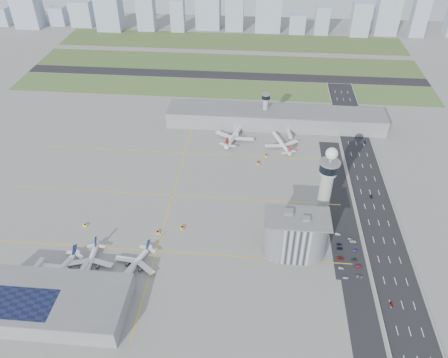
# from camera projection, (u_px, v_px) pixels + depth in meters

# --- Properties ---
(ground) EXTENTS (1000.00, 1000.00, 0.00)m
(ground) POSITION_uv_depth(u_px,v_px,m) (220.00, 225.00, 315.28)
(ground) COLOR gray
(grass_strip_0) EXTENTS (480.00, 50.00, 0.08)m
(grass_strip_0) POSITION_uv_depth(u_px,v_px,m) (221.00, 89.00, 495.75)
(grass_strip_0) COLOR #48622E
(grass_strip_0) RESTS_ON ground
(grass_strip_1) EXTENTS (480.00, 60.00, 0.08)m
(grass_strip_1) POSITION_uv_depth(u_px,v_px,m) (227.00, 63.00, 555.44)
(grass_strip_1) COLOR #445C2B
(grass_strip_1) RESTS_ON ground
(grass_strip_2) EXTENTS (480.00, 70.00, 0.08)m
(grass_strip_2) POSITION_uv_depth(u_px,v_px,m) (232.00, 41.00, 619.11)
(grass_strip_2) COLOR #4B622E
(grass_strip_2) RESTS_ON ground
(runway) EXTENTS (480.00, 22.00, 0.10)m
(runway) POSITION_uv_depth(u_px,v_px,m) (224.00, 75.00, 525.18)
(runway) COLOR black
(runway) RESTS_ON ground
(highway) EXTENTS (28.00, 500.00, 0.10)m
(highway) POSITION_uv_depth(u_px,v_px,m) (382.00, 234.00, 307.09)
(highway) COLOR black
(highway) RESTS_ON ground
(barrier_left) EXTENTS (0.60, 500.00, 1.20)m
(barrier_left) POSITION_uv_depth(u_px,v_px,m) (362.00, 233.00, 307.76)
(barrier_left) COLOR #9E9E99
(barrier_left) RESTS_ON ground
(barrier_right) EXTENTS (0.60, 500.00, 1.20)m
(barrier_right) POSITION_uv_depth(u_px,v_px,m) (403.00, 235.00, 305.77)
(barrier_right) COLOR #9E9E99
(barrier_right) RESTS_ON ground
(landside_road) EXTENTS (18.00, 260.00, 0.08)m
(landside_road) POSITION_uv_depth(u_px,v_px,m) (348.00, 242.00, 300.91)
(landside_road) COLOR black
(landside_road) RESTS_ON ground
(parking_lot) EXTENTS (20.00, 44.00, 0.10)m
(parking_lot) POSITION_uv_depth(u_px,v_px,m) (347.00, 255.00, 291.50)
(parking_lot) COLOR black
(parking_lot) RESTS_ON ground
(taxiway_line_h_0) EXTENTS (260.00, 0.60, 0.01)m
(taxiway_line_h_0) POSITION_uv_depth(u_px,v_px,m) (156.00, 251.00, 294.24)
(taxiway_line_h_0) COLOR yellow
(taxiway_line_h_0) RESTS_ON ground
(taxiway_line_h_1) EXTENTS (260.00, 0.60, 0.01)m
(taxiway_line_h_1) POSITION_uv_depth(u_px,v_px,m) (173.00, 195.00, 341.99)
(taxiway_line_h_1) COLOR yellow
(taxiway_line_h_1) RESTS_ON ground
(taxiway_line_h_2) EXTENTS (260.00, 0.60, 0.01)m
(taxiway_line_h_2) POSITION_uv_depth(u_px,v_px,m) (185.00, 153.00, 389.75)
(taxiway_line_h_2) COLOR yellow
(taxiway_line_h_2) RESTS_ON ground
(taxiway_line_v) EXTENTS (0.60, 260.00, 0.01)m
(taxiway_line_v) POSITION_uv_depth(u_px,v_px,m) (173.00, 195.00, 341.99)
(taxiway_line_v) COLOR yellow
(taxiway_line_v) RESTS_ON ground
(control_tower) EXTENTS (14.00, 14.00, 64.50)m
(control_tower) POSITION_uv_depth(u_px,v_px,m) (326.00, 185.00, 295.47)
(control_tower) COLOR #ADAAA5
(control_tower) RESTS_ON ground
(secondary_tower) EXTENTS (8.60, 8.60, 31.90)m
(secondary_tower) POSITION_uv_depth(u_px,v_px,m) (265.00, 106.00, 421.23)
(secondary_tower) COLOR #ADAAA5
(secondary_tower) RESTS_ON ground
(admin_building) EXTENTS (42.00, 24.00, 33.50)m
(admin_building) POSITION_uv_depth(u_px,v_px,m) (295.00, 235.00, 284.88)
(admin_building) COLOR #B2B2B7
(admin_building) RESTS_ON ground
(terminal_pier) EXTENTS (210.00, 32.00, 15.80)m
(terminal_pier) POSITION_uv_depth(u_px,v_px,m) (275.00, 118.00, 425.48)
(terminal_pier) COLOR gray
(terminal_pier) RESTS_ON ground
(near_terminal) EXTENTS (84.00, 42.00, 13.00)m
(near_terminal) POSITION_uv_depth(u_px,v_px,m) (55.00, 304.00, 252.39)
(near_terminal) COLOR gray
(near_terminal) RESTS_ON ground
(airplane_near_a) EXTENTS (42.62, 46.06, 10.52)m
(airplane_near_a) POSITION_uv_depth(u_px,v_px,m) (58.00, 269.00, 274.82)
(airplane_near_a) COLOR white
(airplane_near_a) RESTS_ON ground
(airplane_near_b) EXTENTS (32.26, 37.49, 10.17)m
(airplane_near_b) POSITION_uv_depth(u_px,v_px,m) (89.00, 261.00, 280.26)
(airplane_near_b) COLOR white
(airplane_near_b) RESTS_ON ground
(airplane_near_c) EXTENTS (41.77, 44.72, 10.04)m
(airplane_near_c) POSITION_uv_depth(u_px,v_px,m) (134.00, 262.00, 279.80)
(airplane_near_c) COLOR white
(airplane_near_c) RESTS_ON ground
(airplane_far_a) EXTENTS (49.06, 53.72, 12.60)m
(airplane_far_a) POSITION_uv_depth(u_px,v_px,m) (235.00, 133.00, 406.01)
(airplane_far_a) COLOR white
(airplane_far_a) RESTS_ON ground
(airplane_far_b) EXTENTS (44.61, 47.93, 10.83)m
(airplane_far_b) POSITION_uv_depth(u_px,v_px,m) (282.00, 141.00, 396.27)
(airplane_far_b) COLOR white
(airplane_far_b) RESTS_ON ground
(jet_bridge_near_0) EXTENTS (5.39, 14.31, 5.70)m
(jet_bridge_near_0) POSITION_uv_depth(u_px,v_px,m) (31.00, 277.00, 273.04)
(jet_bridge_near_0) COLOR silver
(jet_bridge_near_0) RESTS_ON ground
(jet_bridge_near_1) EXTENTS (5.39, 14.31, 5.70)m
(jet_bridge_near_1) POSITION_uv_depth(u_px,v_px,m) (77.00, 280.00, 270.91)
(jet_bridge_near_1) COLOR silver
(jet_bridge_near_1) RESTS_ON ground
(jet_bridge_near_2) EXTENTS (5.39, 14.31, 5.70)m
(jet_bridge_near_2) POSITION_uv_depth(u_px,v_px,m) (125.00, 283.00, 268.78)
(jet_bridge_near_2) COLOR silver
(jet_bridge_near_2) RESTS_ON ground
(jet_bridge_far_0) EXTENTS (5.39, 14.31, 5.70)m
(jet_bridge_far_0) POSITION_uv_depth(u_px,v_px,m) (235.00, 129.00, 418.48)
(jet_bridge_far_0) COLOR silver
(jet_bridge_far_0) RESTS_ON ground
(jet_bridge_far_1) EXTENTS (5.39, 14.31, 5.70)m
(jet_bridge_far_1) POSITION_uv_depth(u_px,v_px,m) (287.00, 131.00, 414.93)
(jet_bridge_far_1) COLOR silver
(jet_bridge_far_1) RESTS_ON ground
(tug_0) EXTENTS (3.46, 2.86, 1.73)m
(tug_0) POSITION_uv_depth(u_px,v_px,m) (85.00, 225.00, 313.62)
(tug_0) COLOR yellow
(tug_0) RESTS_ON ground
(tug_1) EXTENTS (3.71, 4.18, 2.02)m
(tug_1) POSITION_uv_depth(u_px,v_px,m) (121.00, 258.00, 287.62)
(tug_1) COLOR gold
(tug_1) RESTS_ON ground
(tug_2) EXTENTS (3.48, 3.98, 1.94)m
(tug_2) POSITION_uv_depth(u_px,v_px,m) (158.00, 232.00, 307.55)
(tug_2) COLOR yellow
(tug_2) RESTS_ON ground
(tug_3) EXTENTS (2.73, 3.61, 1.92)m
(tug_3) POSITION_uv_depth(u_px,v_px,m) (182.00, 227.00, 311.47)
(tug_3) COLOR #E4AA0D
(tug_3) RESTS_ON ground
(tug_4) EXTENTS (2.83, 3.87, 2.13)m
(tug_4) POSITION_uv_depth(u_px,v_px,m) (258.00, 163.00, 375.97)
(tug_4) COLOR orange
(tug_4) RESTS_ON ground
(tug_5) EXTENTS (2.19, 3.15, 1.81)m
(tug_5) POSITION_uv_depth(u_px,v_px,m) (266.00, 155.00, 385.39)
(tug_5) COLOR yellow
(tug_5) RESTS_ON ground
(car_lot_0) EXTENTS (3.60, 1.84, 1.17)m
(car_lot_0) POSITION_uv_depth(u_px,v_px,m) (346.00, 278.00, 275.19)
(car_lot_0) COLOR silver
(car_lot_0) RESTS_ON ground
(car_lot_1) EXTENTS (3.41, 1.26, 1.11)m
(car_lot_1) POSITION_uv_depth(u_px,v_px,m) (341.00, 268.00, 281.58)
(car_lot_1) COLOR #9A9DAF
(car_lot_1) RESTS_ON ground
(car_lot_2) EXTENTS (4.46, 2.07, 1.24)m
(car_lot_2) POSITION_uv_depth(u_px,v_px,m) (340.00, 258.00, 288.36)
(car_lot_2) COLOR maroon
(car_lot_2) RESTS_ON ground
(car_lot_3) EXTENTS (4.13, 1.99, 1.16)m
(car_lot_3) POSITION_uv_depth(u_px,v_px,m) (340.00, 248.00, 295.55)
(car_lot_3) COLOR black
(car_lot_3) RESTS_ON ground
(car_lot_4) EXTENTS (3.49, 1.68, 1.15)m
(car_lot_4) POSITION_uv_depth(u_px,v_px,m) (339.00, 244.00, 298.69)
(car_lot_4) COLOR #0C0C53
(car_lot_4) RESTS_ON ground
(car_lot_5) EXTENTS (3.70, 1.41, 1.20)m
(car_lot_5) POSITION_uv_depth(u_px,v_px,m) (338.00, 234.00, 306.54)
(car_lot_5) COLOR silver
(car_lot_5) RESTS_ON ground
(car_lot_6) EXTENTS (4.65, 2.65, 1.22)m
(car_lot_6) POSITION_uv_depth(u_px,v_px,m) (360.00, 277.00, 275.71)
(car_lot_6) COLOR slate
(car_lot_6) RESTS_ON ground
(car_lot_7) EXTENTS (4.71, 2.51, 1.30)m
(car_lot_7) POSITION_uv_depth(u_px,v_px,m) (359.00, 266.00, 282.66)
(car_lot_7) COLOR #A31C3D
(car_lot_7) RESTS_ON ground
(car_lot_8) EXTENTS (3.74, 1.66, 1.25)m
(car_lot_8) POSITION_uv_depth(u_px,v_px,m) (355.00, 260.00, 287.41)
(car_lot_8) COLOR #2A2A2C
(car_lot_8) RESTS_ON ground
(car_lot_9) EXTENTS (3.73, 1.52, 1.20)m
(car_lot_9) POSITION_uv_depth(u_px,v_px,m) (355.00, 251.00, 293.68)
(car_lot_9) COLOR navy
(car_lot_9) RESTS_ON ground
(car_lot_10) EXTENTS (4.53, 2.24, 1.24)m
(car_lot_10) POSITION_uv_depth(u_px,v_px,m) (353.00, 242.00, 300.65)
(car_lot_10) COLOR silver
(car_lot_10) RESTS_ON ground
(car_lot_11) EXTENTS (3.99, 2.16, 1.10)m
(car_lot_11) POSITION_uv_depth(u_px,v_px,m) (350.00, 239.00, 302.85)
(car_lot_11) COLOR gray
(car_lot_11) RESTS_ON ground
(car_hw_0) EXTENTS (1.66, 3.42, 1.13)m
(car_hw_0) POSITION_uv_depth(u_px,v_px,m) (391.00, 304.00, 259.04)
(car_hw_0) COLOR maroon
(car_hw_0) RESTS_ON ground
(car_hw_1) EXTENTS (1.46, 3.97, 1.30)m
(car_hw_1) POSITION_uv_depth(u_px,v_px,m) (371.00, 197.00, 339.74)
(car_hw_1) COLOR black
(car_hw_1) RESTS_ON ground
(car_hw_2) EXTENTS (2.28, 4.51, 1.22)m
(car_hw_2) POSITION_uv_depth(u_px,v_px,m) (365.00, 142.00, 403.24)
(car_hw_2) COLOR navy
(car_hw_2) RESTS_ON ground
(car_hw_4) EXTENTS (1.79, 3.70, 1.22)m
(car_hw_4) POSITION_uv_depth(u_px,v_px,m) (341.00, 111.00, 451.13)
(car_hw_4) COLOR #A5A9B0
(car_hw_4) RESTS_ON ground
(skyline_bldg_0) EXTENTS (24.05, 19.24, 26.50)m
(skyline_bldg_0) POSITION_uv_depth(u_px,v_px,m) (2.00, 16.00, 669.73)
(skyline_bldg_0) COLOR #9EADC1
(skyline_bldg_0) RESTS_ON ground
(skyline_bldg_1) EXTENTS (37.63, 30.10, 65.60)m
(skyline_bldg_1) POSITION_uv_depth(u_px,v_px,m) (26.00, 4.00, 651.42)
(skyline_bldg_1) COLOR #9EADC1
(skyline_bldg_1) RESTS_ON ground
(skyline_bldg_2) EXTENTS (22.81, 18.25, 26.79)m
(skyline_bldg_2) POSITION_uv_depth(u_px,v_px,m) (58.00, 16.00, 670.25)
(skyline_bldg_2) COLOR #9EADC1
(skyline_bldg_2) RESTS_ON ground
(skyline_bldg_3) EXTENTS (32.30, 25.84, 36.93)m
(skyline_bldg_3) POSITION_uv_depth(u_px,v_px,m) (82.00, 13.00, 665.40)
(skyline_bldg_3) COLOR #9EADC1
(skyline_bldg_3) RESTS_ON ground
(skyline_bldg_4) EXTENTS (35.81, 28.65, 60.36)m
(skyline_bldg_4) POSITION_uv_depth(u_px,v_px,m) (109.00, 9.00, 642.09)
(skyline_bldg_4) COLOR #9EADC1
(skyline_bldg_4) RESTS_ON ground
(skyline_bldg_5) EXTENTS (25.49, 20.39, 66.89)m
(skyline_bldg_5) POSITION_uv_depth(u_px,v_px,m) (145.00, 7.00, 639.82)
(skyline_bldg_5) COLOR #9EADC1
(skyline_bldg_5) RESTS_ON ground
(skyline_bldg_6) EXTENTS (20.04, 16.03, 45.20)m
(skyline_bldg_6) POSITION_uv_depth(u_px,v_px,m) (178.00, 15.00, 641.58)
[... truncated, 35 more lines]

